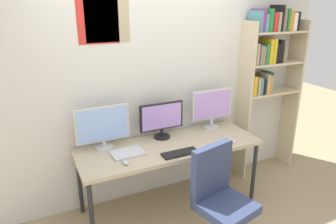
{
  "coord_description": "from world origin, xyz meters",
  "views": [
    {
      "loc": [
        -1.27,
        -2.04,
        2.13
      ],
      "look_at": [
        0.0,
        0.65,
        1.09
      ],
      "focal_mm": 32.92,
      "sensor_mm": 36.0,
      "label": 1
    }
  ],
  "objects_px": {
    "mouse_right_side": "(125,162)",
    "desk": "(170,150)",
    "monitor_center": "(162,119)",
    "mouse_left_side": "(232,141)",
    "monitor_left": "(103,126)",
    "office_chair": "(220,210)",
    "bookshelf": "(269,65)",
    "laptop_closed": "(128,153)",
    "keyboard_main": "(180,153)",
    "monitor_right": "(212,107)"
  },
  "relations": [
    {
      "from": "mouse_right_side",
      "to": "desk",
      "type": "bearing_deg",
      "value": 18.88
    },
    {
      "from": "monitor_center",
      "to": "mouse_left_side",
      "type": "xyz_separation_m",
      "value": [
        0.63,
        -0.43,
        -0.2
      ]
    },
    {
      "from": "monitor_left",
      "to": "mouse_left_side",
      "type": "relative_size",
      "value": 5.68
    },
    {
      "from": "desk",
      "to": "office_chair",
      "type": "xyz_separation_m",
      "value": [
        0.13,
        -0.77,
        -0.28
      ]
    },
    {
      "from": "bookshelf",
      "to": "office_chair",
      "type": "height_order",
      "value": "bookshelf"
    },
    {
      "from": "mouse_left_side",
      "to": "mouse_right_side",
      "type": "height_order",
      "value": "same"
    },
    {
      "from": "monitor_center",
      "to": "laptop_closed",
      "type": "relative_size",
      "value": 1.56
    },
    {
      "from": "keyboard_main",
      "to": "office_chair",
      "type": "bearing_deg",
      "value": -76.27
    },
    {
      "from": "keyboard_main",
      "to": "laptop_closed",
      "type": "distance_m",
      "value": 0.52
    },
    {
      "from": "office_chair",
      "to": "keyboard_main",
      "type": "distance_m",
      "value": 0.65
    },
    {
      "from": "monitor_right",
      "to": "mouse_right_side",
      "type": "relative_size",
      "value": 5.43
    },
    {
      "from": "monitor_center",
      "to": "office_chair",
      "type": "bearing_deg",
      "value": -82.37
    },
    {
      "from": "desk",
      "to": "monitor_right",
      "type": "height_order",
      "value": "monitor_right"
    },
    {
      "from": "bookshelf",
      "to": "mouse_left_side",
      "type": "bearing_deg",
      "value": -151.44
    },
    {
      "from": "mouse_left_side",
      "to": "mouse_right_side",
      "type": "distance_m",
      "value": 1.18
    },
    {
      "from": "monitor_center",
      "to": "mouse_left_side",
      "type": "relative_size",
      "value": 5.2
    },
    {
      "from": "desk",
      "to": "keyboard_main",
      "type": "distance_m",
      "value": 0.24
    },
    {
      "from": "keyboard_main",
      "to": "monitor_right",
      "type": "bearing_deg",
      "value": 34.46
    },
    {
      "from": "desk",
      "to": "mouse_right_side",
      "type": "distance_m",
      "value": 0.58
    },
    {
      "from": "monitor_right",
      "to": "mouse_right_side",
      "type": "bearing_deg",
      "value": -161.47
    },
    {
      "from": "desk",
      "to": "monitor_left",
      "type": "relative_size",
      "value": 3.54
    },
    {
      "from": "office_chair",
      "to": "mouse_right_side",
      "type": "relative_size",
      "value": 10.31
    },
    {
      "from": "monitor_left",
      "to": "laptop_closed",
      "type": "distance_m",
      "value": 0.37
    },
    {
      "from": "desk",
      "to": "monitor_left",
      "type": "bearing_deg",
      "value": 161.76
    },
    {
      "from": "monitor_center",
      "to": "mouse_left_side",
      "type": "bearing_deg",
      "value": -34.14
    },
    {
      "from": "keyboard_main",
      "to": "mouse_right_side",
      "type": "distance_m",
      "value": 0.55
    },
    {
      "from": "office_chair",
      "to": "mouse_left_side",
      "type": "relative_size",
      "value": 10.31
    },
    {
      "from": "mouse_left_side",
      "to": "mouse_right_side",
      "type": "relative_size",
      "value": 1.0
    },
    {
      "from": "monitor_right",
      "to": "mouse_left_side",
      "type": "bearing_deg",
      "value": -91.5
    },
    {
      "from": "desk",
      "to": "keyboard_main",
      "type": "relative_size",
      "value": 5.23
    },
    {
      "from": "office_chair",
      "to": "monitor_right",
      "type": "xyz_separation_m",
      "value": [
        0.51,
        0.98,
        0.61
      ]
    },
    {
      "from": "desk",
      "to": "monitor_left",
      "type": "xyz_separation_m",
      "value": [
        -0.64,
        0.21,
        0.3
      ]
    },
    {
      "from": "monitor_left",
      "to": "keyboard_main",
      "type": "relative_size",
      "value": 1.48
    },
    {
      "from": "mouse_right_side",
      "to": "laptop_closed",
      "type": "relative_size",
      "value": 0.3
    },
    {
      "from": "bookshelf",
      "to": "office_chair",
      "type": "bearing_deg",
      "value": -143.01
    },
    {
      "from": "bookshelf",
      "to": "keyboard_main",
      "type": "distance_m",
      "value": 1.67
    },
    {
      "from": "laptop_closed",
      "to": "monitor_right",
      "type": "bearing_deg",
      "value": 7.74
    },
    {
      "from": "monitor_left",
      "to": "mouse_right_side",
      "type": "height_order",
      "value": "monitor_left"
    },
    {
      "from": "mouse_left_side",
      "to": "office_chair",
      "type": "bearing_deg",
      "value": -132.38
    },
    {
      "from": "mouse_right_side",
      "to": "laptop_closed",
      "type": "distance_m",
      "value": 0.19
    },
    {
      "from": "monitor_center",
      "to": "laptop_closed",
      "type": "bearing_deg",
      "value": -154.44
    },
    {
      "from": "bookshelf",
      "to": "mouse_right_side",
      "type": "relative_size",
      "value": 22.18
    },
    {
      "from": "monitor_left",
      "to": "monitor_center",
      "type": "bearing_deg",
      "value": -0.01
    },
    {
      "from": "desk",
      "to": "mouse_right_side",
      "type": "bearing_deg",
      "value": -161.12
    },
    {
      "from": "monitor_right",
      "to": "laptop_closed",
      "type": "height_order",
      "value": "monitor_right"
    },
    {
      "from": "bookshelf",
      "to": "monitor_center",
      "type": "distance_m",
      "value": 1.53
    },
    {
      "from": "mouse_left_side",
      "to": "bookshelf",
      "type": "bearing_deg",
      "value": 28.56
    },
    {
      "from": "bookshelf",
      "to": "office_chair",
      "type": "distance_m",
      "value": 1.95
    },
    {
      "from": "desk",
      "to": "monitor_center",
      "type": "bearing_deg",
      "value": 90.0
    },
    {
      "from": "monitor_right",
      "to": "mouse_left_side",
      "type": "height_order",
      "value": "monitor_right"
    }
  ]
}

